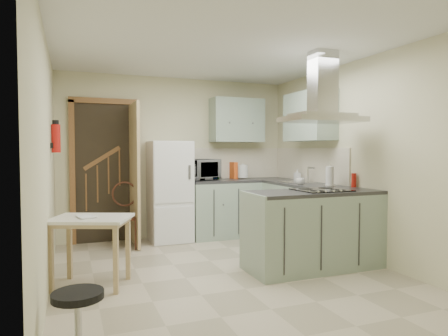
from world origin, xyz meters
name	(u,v)px	position (x,y,z in m)	size (l,w,h in m)	color
floor	(226,273)	(0.00, 0.00, 0.00)	(4.20, 4.20, 0.00)	#B7A98E
ceiling	(226,45)	(0.00, 0.00, 2.50)	(4.20, 4.20, 0.00)	silver
back_wall	(177,158)	(0.00, 2.10, 1.25)	(3.60, 3.60, 0.00)	beige
left_wall	(46,163)	(-1.80, 0.00, 1.25)	(4.20, 4.20, 0.00)	beige
right_wall	(359,159)	(1.80, 0.00, 1.25)	(4.20, 4.20, 0.00)	beige
doorway	(106,172)	(-1.10, 2.07, 1.05)	(1.10, 0.12, 2.10)	brown
fridge	(170,191)	(-0.20, 1.80, 0.75)	(0.60, 0.60, 1.50)	white
counter_back	(223,208)	(0.66, 1.80, 0.45)	(1.08, 0.60, 0.90)	#9EB2A0
counter_right	(291,211)	(1.50, 1.12, 0.45)	(0.60, 1.95, 0.90)	#9EB2A0
splashback	(234,163)	(0.96, 2.09, 1.15)	(1.68, 0.02, 0.50)	beige
wall_cabinet_back	(237,120)	(0.95, 1.93, 1.85)	(0.85, 0.35, 0.70)	#9EB2A0
wall_cabinet_right	(309,117)	(1.62, 0.85, 1.85)	(0.35, 0.90, 0.70)	#9EB2A0
peninsula	(314,229)	(1.02, -0.18, 0.45)	(1.55, 0.65, 0.90)	#9EB2A0
hob	(322,190)	(1.12, -0.18, 0.91)	(0.58, 0.50, 0.01)	black
extractor_hood	(322,119)	(1.12, -0.18, 1.72)	(0.90, 0.55, 0.10)	silver
sink	(298,182)	(1.50, 0.95, 0.91)	(0.45, 0.40, 0.01)	silver
fire_extinguisher	(56,139)	(-1.74, 0.90, 1.50)	(0.10, 0.10, 0.32)	#B2140F
drop_leaf_table	(91,252)	(-1.41, 0.10, 0.35)	(0.74, 0.56, 0.70)	tan
bentwood_chair	(126,218)	(-0.87, 1.59, 0.42)	(0.37, 0.37, 0.84)	#4D2A19
stool	(78,325)	(-1.56, -1.33, 0.22)	(0.33, 0.33, 0.45)	black
microwave	(199,170)	(0.28, 1.86, 1.06)	(0.59, 0.40, 0.32)	black
kettle	(243,171)	(1.03, 1.86, 1.02)	(0.17, 0.17, 0.24)	silver
cereal_box	(234,170)	(0.92, 1.98, 1.03)	(0.07, 0.18, 0.27)	#DA5219
soap_bottle	(297,175)	(1.66, 1.23, 0.99)	(0.08, 0.08, 0.18)	silver
paper_towel	(330,176)	(1.55, 0.26, 1.03)	(0.10, 0.10, 0.27)	silver
cup	(300,181)	(1.32, 0.59, 0.95)	(0.12, 0.12, 0.09)	silver
red_bottle	(354,180)	(1.75, 0.02, 0.99)	(0.06, 0.06, 0.18)	#A8170E
book	(78,214)	(-1.53, 0.07, 0.75)	(0.15, 0.21, 0.09)	#9B4433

